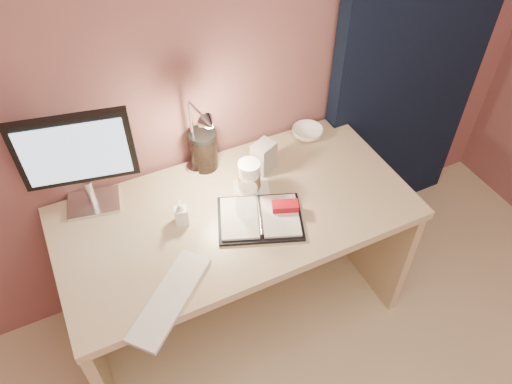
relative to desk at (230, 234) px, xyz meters
name	(u,v)px	position (x,y,z in m)	size (l,w,h in m)	color
room	(404,29)	(0.95, 0.24, 0.63)	(3.50, 3.50, 3.50)	#C6B28E
desk	(230,234)	(0.00, 0.00, 0.00)	(1.40, 0.70, 0.73)	tan
monitor	(78,155)	(-0.49, 0.20, 0.49)	(0.41, 0.18, 0.44)	silver
keyboard	(170,298)	(-0.36, -0.35, 0.23)	(0.39, 0.11, 0.02)	white
planner	(262,217)	(0.07, -0.16, 0.24)	(0.39, 0.34, 0.05)	black
paper_b	(252,191)	(0.10, -0.01, 0.23)	(0.14, 0.14, 0.00)	white
coffee_cup	(249,178)	(0.10, 0.00, 0.29)	(0.09, 0.09, 0.15)	white
clear_cup	(246,202)	(0.03, -0.11, 0.30)	(0.08, 0.08, 0.15)	white
bowl	(307,133)	(0.48, 0.20, 0.25)	(0.14, 0.14, 0.04)	white
lotion_bottle	(181,212)	(-0.21, -0.04, 0.28)	(0.05, 0.05, 0.11)	white
dark_jar	(204,152)	(-0.01, 0.22, 0.31)	(0.11, 0.11, 0.16)	black
product_box	(264,157)	(0.20, 0.09, 0.29)	(0.09, 0.07, 0.14)	beige
desk_lamp	(197,140)	(-0.06, 0.14, 0.45)	(0.10, 0.22, 0.36)	silver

